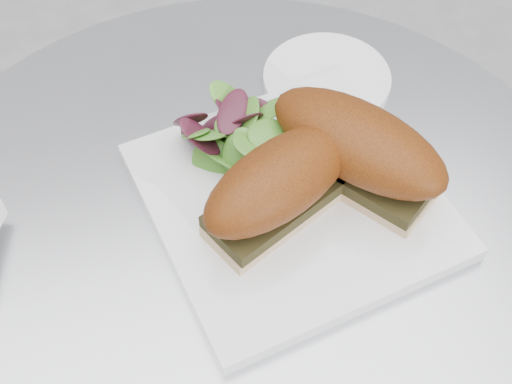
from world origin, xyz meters
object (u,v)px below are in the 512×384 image
plate (293,200)px  saucer (327,79)px  sandwich_right (357,148)px  sandwich_left (279,186)px

plate → saucer: bearing=61.1°
sandwich_right → saucer: (0.02, 0.14, -0.05)m
sandwich_left → plate: bearing=13.2°
saucer → sandwich_left: bearing=-121.7°
plate → sandwich_right: 0.08m
sandwich_left → sandwich_right: 0.08m
sandwich_left → saucer: 0.20m
sandwich_right → saucer: 0.15m
sandwich_left → saucer: sandwich_left is taller
plate → saucer: plate is taller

